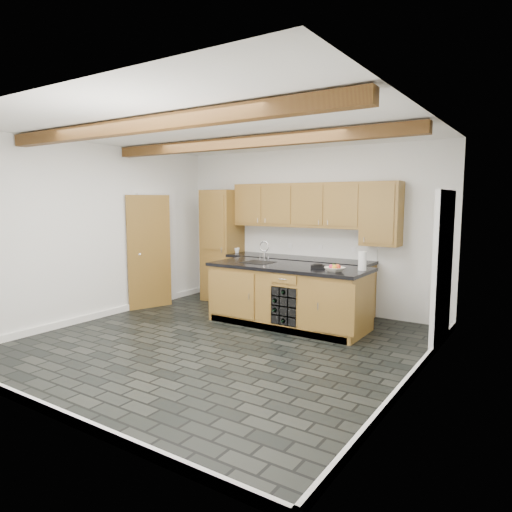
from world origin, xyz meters
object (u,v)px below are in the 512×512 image
(kitchen_scale, at_px, (318,266))
(paper_towel, at_px, (362,261))
(fruit_bowl, at_px, (335,269))
(island, at_px, (288,295))

(kitchen_scale, height_order, paper_towel, paper_towel)
(kitchen_scale, height_order, fruit_bowl, fruit_bowl)
(island, bearing_deg, paper_towel, 6.77)
(kitchen_scale, distance_m, paper_towel, 0.64)
(island, height_order, kitchen_scale, kitchen_scale)
(kitchen_scale, xyz_separation_m, fruit_bowl, (0.33, -0.16, 0.00))
(kitchen_scale, xyz_separation_m, paper_towel, (0.60, 0.16, 0.10))
(island, xyz_separation_m, paper_towel, (1.11, 0.13, 0.60))
(fruit_bowl, xyz_separation_m, paper_towel, (0.27, 0.32, 0.10))
(fruit_bowl, height_order, paper_towel, paper_towel)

